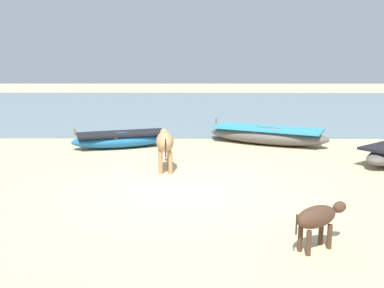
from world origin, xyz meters
TOP-DOWN VIEW (x-y plane):
  - ground at (0.00, 0.00)m, footprint 80.00×80.00m
  - sea_water at (0.00, 16.15)m, footprint 60.00×20.00m
  - fishing_boat_2 at (-2.07, 4.66)m, footprint 3.42×2.00m
  - fishing_boat_3 at (2.80, 5.24)m, footprint 4.23×2.80m
  - cow_adult_tan at (-0.46, 1.78)m, footprint 0.56×1.58m
  - calf_near_dark at (2.20, -2.93)m, footprint 1.00×0.75m

SIDE VIEW (x-z plane):
  - ground at x=0.00m, z-range 0.00..0.00m
  - sea_water at x=0.00m, z-range 0.00..0.08m
  - fishing_boat_2 at x=-2.07m, z-range -0.08..0.62m
  - fishing_boat_3 at x=2.80m, z-range -0.08..0.70m
  - calf_near_dark at x=2.20m, z-range 0.15..0.86m
  - cow_adult_tan at x=-0.46m, z-range 0.22..1.25m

